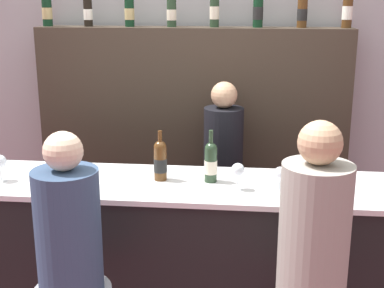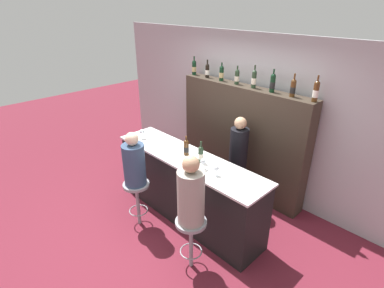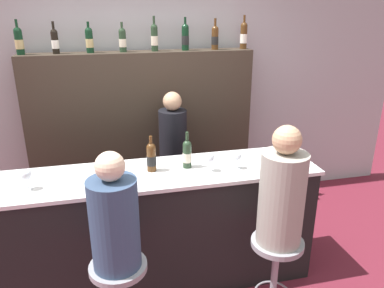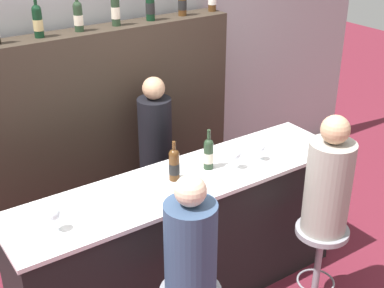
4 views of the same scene
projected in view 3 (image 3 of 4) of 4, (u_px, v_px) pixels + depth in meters
wall_back at (139, 97)px, 4.17m from camera, size 6.40×0.05×2.60m
bar_counter at (162, 228)px, 3.12m from camera, size 2.52×0.61×1.03m
back_bar_cabinet at (143, 136)px, 4.10m from camera, size 2.36×0.28×1.82m
wine_bottle_counter_0 at (151, 157)px, 2.92m from camera, size 0.07×0.07×0.29m
wine_bottle_counter_1 at (187, 154)px, 2.98m from camera, size 0.07×0.07×0.30m
wine_bottle_backbar_0 at (19, 41)px, 3.50m from camera, size 0.08×0.08×0.32m
wine_bottle_backbar_1 at (55, 41)px, 3.57m from camera, size 0.07×0.07×0.30m
wine_bottle_backbar_2 at (89, 40)px, 3.64m from camera, size 0.07×0.07×0.29m
wine_bottle_backbar_3 at (123, 40)px, 3.71m from camera, size 0.07×0.07×0.29m
wine_bottle_backbar_4 at (154, 37)px, 3.77m from camera, size 0.07×0.07×0.34m
wine_bottle_backbar_5 at (185, 37)px, 3.84m from camera, size 0.08×0.08×0.33m
wine_bottle_backbar_6 at (215, 37)px, 3.92m from camera, size 0.07×0.07×0.32m
wine_bottle_backbar_7 at (244, 35)px, 3.98m from camera, size 0.07×0.07×0.35m
wine_glass_0 at (26, 175)px, 2.62m from camera, size 0.08×0.08×0.15m
wine_glass_1 at (210, 158)px, 2.91m from camera, size 0.07×0.07×0.15m
wine_glass_2 at (237, 157)px, 2.97m from camera, size 0.07×0.07×0.14m
bar_stool_left at (120, 284)px, 2.45m from camera, size 0.37×0.37×0.70m
guest_seated_left at (114, 219)px, 2.28m from camera, size 0.30×0.30×0.77m
bar_stool_right at (276, 259)px, 2.69m from camera, size 0.37×0.37×0.70m
guest_seated_right at (282, 194)px, 2.51m from camera, size 0.31×0.31×0.85m
bartender at (174, 167)px, 3.88m from camera, size 0.28×0.28×1.48m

